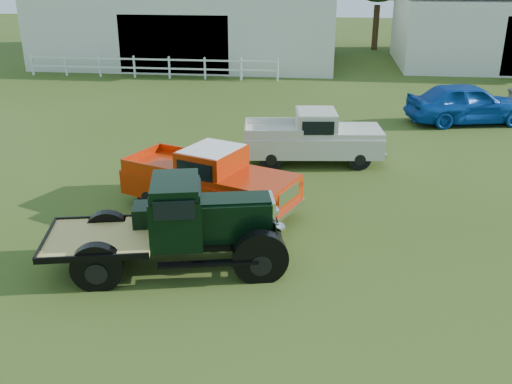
% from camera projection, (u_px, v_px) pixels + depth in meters
% --- Properties ---
extents(ground, '(120.00, 120.00, 0.00)m').
position_uv_depth(ground, '(240.00, 257.00, 12.42)').
color(ground, '#324712').
extents(shed_left, '(18.80, 10.20, 5.60)m').
position_uv_depth(shed_left, '(193.00, 17.00, 36.12)').
color(shed_left, beige).
rests_on(shed_left, ground).
extents(fence_rail, '(14.20, 0.16, 1.20)m').
position_uv_depth(fence_rail, '(152.00, 67.00, 31.54)').
color(fence_rail, white).
rests_on(fence_rail, ground).
extents(vintage_flatbed, '(5.18, 2.97, 1.93)m').
position_uv_depth(vintage_flatbed, '(172.00, 224.00, 11.69)').
color(vintage_flatbed, black).
rests_on(vintage_flatbed, ground).
extents(red_pickup, '(4.98, 3.40, 1.70)m').
position_uv_depth(red_pickup, '(210.00, 179.00, 14.49)').
color(red_pickup, '#B72908').
rests_on(red_pickup, ground).
extents(white_pickup, '(4.65, 2.24, 1.65)m').
position_uv_depth(white_pickup, '(313.00, 137.00, 18.03)').
color(white_pickup, beige).
rests_on(white_pickup, ground).
extents(misc_car_blue, '(5.05, 2.93, 1.62)m').
position_uv_depth(misc_car_blue, '(468.00, 103.00, 22.51)').
color(misc_car_blue, '#0F43A1').
rests_on(misc_car_blue, ground).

